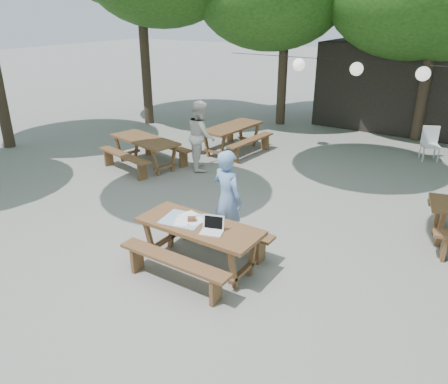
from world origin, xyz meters
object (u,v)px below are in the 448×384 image
woman (227,199)px  main_picnic_table (200,245)px  picnic_table_nw (145,152)px  plastic_chair (429,151)px  second_person (201,136)px

woman → main_picnic_table: bearing=106.1°
picnic_table_nw → woman: woman is taller
main_picnic_table → plastic_chair: plastic_chair is taller
main_picnic_table → second_person: bearing=125.7°
second_person → picnic_table_nw: bearing=76.7°
picnic_table_nw → woman: bearing=-18.0°
picnic_table_nw → main_picnic_table: bearing=-26.2°
main_picnic_table → plastic_chair: size_ratio=2.22×
second_person → plastic_chair: second_person is taller
picnic_table_nw → plastic_chair: bearing=48.9°
picnic_table_nw → woman: 4.63m
woman → plastic_chair: woman is taller
main_picnic_table → plastic_chair: (2.06, 7.76, -0.13)m
main_picnic_table → second_person: (-2.71, 3.77, 0.49)m
woman → second_person: 3.98m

